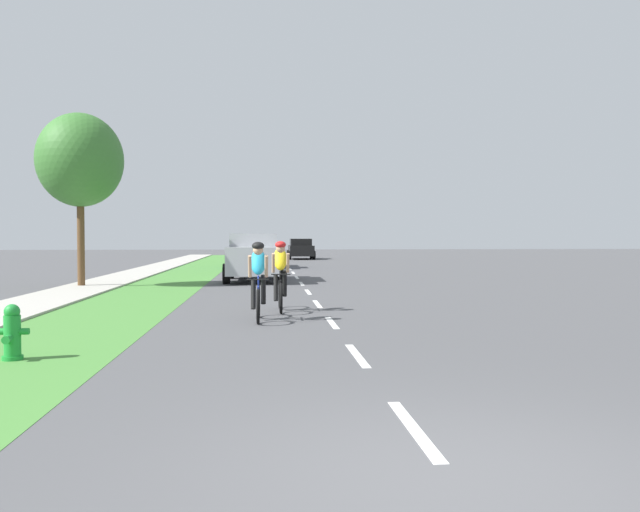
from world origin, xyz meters
The scene contains 11 objects.
ground_plane centered at (0.00, 20.00, 0.00)m, with size 120.00×120.00×0.00m, color #4C4C4F.
grass_verge centered at (-4.72, 20.00, 0.00)m, with size 2.72×70.00×0.01m, color #478438.
sidewalk_concrete centered at (-7.05, 20.00, 0.00)m, with size 1.94×70.00×0.10m, color #B2ADA3.
lane_markings_center centered at (0.00, 24.00, 0.00)m, with size 0.12×54.30×0.01m.
fire_hydrant_green centered at (-4.72, 4.81, 0.37)m, with size 0.44×0.38×0.76m.
cyclist_lead centered at (-1.43, 8.62, 0.81)m, with size 0.42×1.72×1.58m.
cyclist_trailing centered at (-0.95, 10.26, 0.81)m, with size 0.42×1.72×1.58m.
suv_silver centered at (-1.72, 20.39, 0.95)m, with size 2.15×4.70×1.79m.
pickup_blue centered at (-1.59, 31.01, 0.83)m, with size 2.22×5.10×1.64m.
sedan_black centered at (1.36, 44.03, 0.77)m, with size 1.98×4.30×1.52m.
street_tree_near centered at (-7.40, 17.87, 4.20)m, with size 2.82×2.82×5.77m.
Camera 1 is at (-1.29, -4.28, 1.68)m, focal length 36.40 mm.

